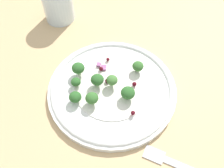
{
  "coord_description": "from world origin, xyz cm",
  "views": [
    {
      "loc": [
        3.36,
        -26.49,
        43.91
      ],
      "look_at": [
        -2.71,
        1.7,
        2.7
      ],
      "focal_mm": 40.43,
      "sensor_mm": 36.0,
      "label": 1
    }
  ],
  "objects_px": {
    "broccoli_floret_0": "(127,95)",
    "broccoli_floret_2": "(112,80)",
    "water_glass": "(58,3)",
    "plate": "(112,89)",
    "broccoli_floret_1": "(92,98)"
  },
  "relations": [
    {
      "from": "plate",
      "to": "broccoli_floret_0",
      "type": "height_order",
      "value": "broccoli_floret_0"
    },
    {
      "from": "broccoli_floret_2",
      "to": "water_glass",
      "type": "bearing_deg",
      "value": 132.9
    },
    {
      "from": "broccoli_floret_0",
      "to": "broccoli_floret_2",
      "type": "relative_size",
      "value": 1.22
    },
    {
      "from": "plate",
      "to": "water_glass",
      "type": "relative_size",
      "value": 2.82
    },
    {
      "from": "broccoli_floret_2",
      "to": "water_glass",
      "type": "height_order",
      "value": "water_glass"
    },
    {
      "from": "broccoli_floret_1",
      "to": "broccoli_floret_0",
      "type": "bearing_deg",
      "value": 18.35
    },
    {
      "from": "broccoli_floret_1",
      "to": "water_glass",
      "type": "bearing_deg",
      "value": 121.87
    },
    {
      "from": "broccoli_floret_1",
      "to": "broccoli_floret_2",
      "type": "bearing_deg",
      "value": 59.52
    },
    {
      "from": "broccoli_floret_1",
      "to": "broccoli_floret_2",
      "type": "relative_size",
      "value": 1.1
    },
    {
      "from": "broccoli_floret_0",
      "to": "broccoli_floret_2",
      "type": "height_order",
      "value": "same"
    },
    {
      "from": "broccoli_floret_0",
      "to": "broccoli_floret_1",
      "type": "relative_size",
      "value": 1.11
    },
    {
      "from": "broccoli_floret_0",
      "to": "broccoli_floret_2",
      "type": "distance_m",
      "value": 0.05
    },
    {
      "from": "broccoli_floret_2",
      "to": "water_glass",
      "type": "distance_m",
      "value": 0.26
    },
    {
      "from": "broccoli_floret_2",
      "to": "water_glass",
      "type": "relative_size",
      "value": 0.25
    },
    {
      "from": "plate",
      "to": "water_glass",
      "type": "height_order",
      "value": "water_glass"
    }
  ]
}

